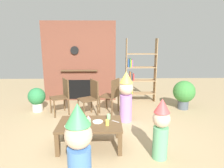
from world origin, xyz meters
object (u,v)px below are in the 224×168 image
at_px(paper_cup_center, 107,123).
at_px(child_by_the_chairs, 126,95).
at_px(dining_chair_middle, 91,96).
at_px(dining_chair_right, 112,94).
at_px(paper_cup_far_left, 89,122).
at_px(birthday_cake_slice, 88,117).
at_px(potted_plant_short, 37,98).
at_px(paper_cup_near_right, 109,117).
at_px(paper_cup_far_right, 76,120).
at_px(bookshelf, 138,73).
at_px(paper_plate_front, 70,126).
at_px(child_in_pink, 161,127).
at_px(child_with_cone_hat, 79,148).
at_px(dining_chair_left, 63,94).
at_px(coffee_table, 90,126).
at_px(paper_plate_rear, 98,122).
at_px(potted_plant_tall, 184,93).
at_px(paper_cup_near_left, 85,120).

bearing_deg(paper_cup_center, child_by_the_chairs, 70.67).
distance_m(dining_chair_middle, dining_chair_right, 0.55).
bearing_deg(paper_cup_far_left, birthday_cake_slice, 98.08).
xyz_separation_m(paper_cup_far_left, potted_plant_short, (-1.54, 1.90, -0.13)).
bearing_deg(paper_cup_near_right, child_by_the_chairs, 66.82).
bearing_deg(paper_cup_far_left, paper_cup_far_right, 155.06).
height_order(bookshelf, paper_cup_far_left, bookshelf).
height_order(paper_cup_far_left, paper_plate_front, paper_cup_far_left).
height_order(paper_cup_near_right, child_in_pink, child_in_pink).
bearing_deg(child_with_cone_hat, dining_chair_left, 17.45).
distance_m(coffee_table, paper_plate_rear, 0.16).
distance_m(bookshelf, potted_plant_short, 2.95).
bearing_deg(paper_cup_near_right, bookshelf, 70.01).
bearing_deg(child_with_cone_hat, paper_plate_rear, -6.42).
relative_size(paper_cup_far_left, dining_chair_right, 0.11).
xyz_separation_m(paper_plate_rear, birthday_cake_slice, (-0.18, 0.14, 0.03)).
bearing_deg(potted_plant_tall, paper_cup_far_right, -144.53).
height_order(paper_cup_center, paper_cup_far_left, paper_cup_far_left).
distance_m(paper_cup_far_left, dining_chair_left, 1.90).
height_order(dining_chair_middle, potted_plant_tall, dining_chair_middle).
xyz_separation_m(paper_plate_rear, potted_plant_short, (-1.69, 1.77, -0.09)).
xyz_separation_m(paper_cup_near_left, paper_plate_front, (-0.23, -0.14, -0.04)).
distance_m(paper_cup_far_left, dining_chair_middle, 1.56).
xyz_separation_m(paper_cup_center, potted_plant_tall, (2.08, 2.02, -0.03)).
bearing_deg(coffee_table, paper_cup_far_left, -95.27).
height_order(paper_cup_near_left, paper_cup_near_right, paper_cup_near_left).
relative_size(birthday_cake_slice, dining_chair_right, 0.11).
height_order(dining_chair_left, potted_plant_short, dining_chair_left).
xyz_separation_m(child_by_the_chairs, dining_chair_right, (-0.30, 0.53, -0.11)).
height_order(paper_cup_center, dining_chair_middle, dining_chair_middle).
xyz_separation_m(paper_plate_rear, child_by_the_chairs, (0.60, 1.07, 0.17)).
height_order(paper_cup_near_right, paper_cup_center, paper_cup_center).
bearing_deg(child_with_cone_hat, paper_cup_near_left, 4.46).
bearing_deg(paper_cup_far_left, child_with_cone_hat, -91.05).
xyz_separation_m(paper_plate_front, birthday_cake_slice, (0.27, 0.31, 0.03)).
xyz_separation_m(paper_cup_near_left, paper_cup_far_left, (0.08, -0.09, 0.00)).
distance_m(paper_cup_near_right, paper_plate_front, 0.72).
bearing_deg(paper_cup_near_left, potted_plant_tall, 37.54).
bearing_deg(bookshelf, paper_cup_near_right, -109.99).
distance_m(dining_chair_right, potted_plant_short, 1.99).
distance_m(paper_plate_front, dining_chair_right, 1.93).
bearing_deg(child_by_the_chairs, paper_plate_rear, 4.16).
distance_m(paper_cup_far_left, potted_plant_tall, 3.11).
distance_m(paper_cup_center, birthday_cake_slice, 0.45).
height_order(child_with_cone_hat, potted_plant_tall, child_with_cone_hat).
bearing_deg(coffee_table, paper_cup_center, -19.04).
bearing_deg(child_with_cone_hat, coffee_table, 0.00).
height_order(birthday_cake_slice, dining_chair_left, dining_chair_left).
bearing_deg(paper_cup_near_left, paper_cup_far_left, -48.62).
height_order(paper_cup_near_left, potted_plant_tall, potted_plant_tall).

